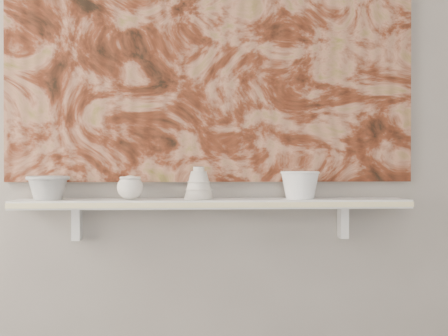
{
  "coord_description": "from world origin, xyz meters",
  "views": [
    {
      "loc": [
        -0.1,
        -0.72,
        1.06
      ],
      "look_at": [
        0.04,
        1.49,
        1.04
      ],
      "focal_mm": 50.0,
      "sensor_mm": 36.0,
      "label": 1
    }
  ],
  "objects": [
    {
      "name": "shelf",
      "position": [
        0.0,
        1.51,
        0.92
      ],
      "size": [
        1.4,
        0.18,
        0.03
      ],
      "primitive_type": "cube",
      "color": "silver",
      "rests_on": "wall_back"
    },
    {
      "name": "bowl_white",
      "position": [
        0.32,
        1.51,
        0.98
      ],
      "size": [
        0.17,
        0.17,
        0.1
      ],
      "primitive_type": null,
      "rotation": [
        0.0,
        0.0,
        0.28
      ],
      "color": "white",
      "rests_on": "shelf"
    },
    {
      "name": "cup_cream",
      "position": [
        -0.29,
        1.51,
        0.97
      ],
      "size": [
        0.1,
        0.1,
        0.08
      ],
      "primitive_type": null,
      "rotation": [
        0.0,
        0.0,
        0.1
      ],
      "color": "beige",
      "rests_on": "shelf"
    },
    {
      "name": "bracket_right",
      "position": [
        0.49,
        1.57,
        0.84
      ],
      "size": [
        0.03,
        0.06,
        0.12
      ],
      "primitive_type": "cube",
      "color": "silver",
      "rests_on": "wall_back"
    },
    {
      "name": "bracket_left",
      "position": [
        -0.49,
        1.57,
        0.84
      ],
      "size": [
        0.03,
        0.06,
        0.12
      ],
      "primitive_type": "cube",
      "color": "silver",
      "rests_on": "wall_back"
    },
    {
      "name": "bell_vessel",
      "position": [
        -0.05,
        1.51,
        0.99
      ],
      "size": [
        0.12,
        0.12,
        0.12
      ],
      "primitive_type": null,
      "rotation": [
        0.0,
        0.0,
        -0.11
      ],
      "color": "beige",
      "rests_on": "shelf"
    },
    {
      "name": "house_motif",
      "position": [
        0.45,
        1.57,
        1.23
      ],
      "size": [
        0.09,
        0.0,
        0.08
      ],
      "primitive_type": "cube",
      "color": "black",
      "rests_on": "painting"
    },
    {
      "name": "bowl_grey",
      "position": [
        -0.58,
        1.51,
        0.97
      ],
      "size": [
        0.16,
        0.16,
        0.09
      ],
      "primitive_type": null,
      "rotation": [
        0.0,
        0.0,
        -0.06
      ],
      "color": "#9A9A97",
      "rests_on": "shelf"
    },
    {
      "name": "shelf_stripe",
      "position": [
        0.0,
        1.41,
        0.92
      ],
      "size": [
        1.4,
        0.01,
        0.02
      ],
      "primitive_type": "cube",
      "color": "#F3E5A2",
      "rests_on": "shelf"
    },
    {
      "name": "wall_back",
      "position": [
        0.0,
        1.6,
        1.35
      ],
      "size": [
        3.6,
        0.0,
        3.6
      ],
      "primitive_type": "plane",
      "rotation": [
        1.57,
        0.0,
        0.0
      ],
      "color": "gray",
      "rests_on": "floor"
    },
    {
      "name": "painting",
      "position": [
        0.0,
        1.59,
        1.54
      ],
      "size": [
        1.5,
        0.02,
        1.1
      ],
      "primitive_type": "cube",
      "color": "#5F2614",
      "rests_on": "wall_back"
    }
  ]
}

